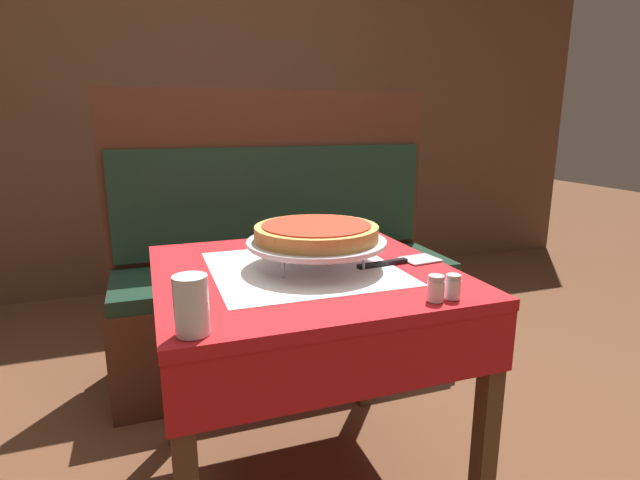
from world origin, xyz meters
name	(u,v)px	position (x,y,z in m)	size (l,w,h in m)	color
dining_table_front	(303,304)	(0.00, 0.00, 0.62)	(0.82, 0.82, 0.73)	red
dining_table_rear	(241,209)	(0.12, 1.62, 0.62)	(0.73, 0.73, 0.73)	red
booth_bench	(286,291)	(0.18, 0.83, 0.36)	(1.54, 0.51, 1.27)	#4C2819
back_wall_panel	(203,110)	(0.00, 2.17, 1.20)	(6.00, 0.04, 2.40)	brown
pizza_pan_stand	(316,243)	(0.04, -0.01, 0.80)	(0.40, 0.40, 0.08)	#ADADB2
deep_dish_pizza	(316,232)	(0.04, -0.01, 0.83)	(0.35, 0.35, 0.05)	#C68E47
pizza_server	(402,261)	(0.29, -0.05, 0.73)	(0.27, 0.10, 0.01)	#BCBCC1
water_glass_near	(191,305)	(-0.34, -0.35, 0.79)	(0.07, 0.07, 0.12)	silver
salt_shaker	(436,288)	(0.21, -0.36, 0.76)	(0.04, 0.04, 0.06)	silver
pepper_shaker	(453,287)	(0.26, -0.36, 0.76)	(0.04, 0.04, 0.06)	silver
condiment_caddy	(226,187)	(0.03, 1.53, 0.77)	(0.15, 0.15, 0.16)	black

